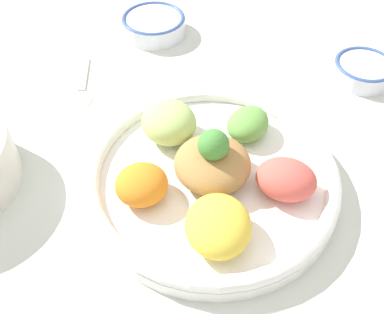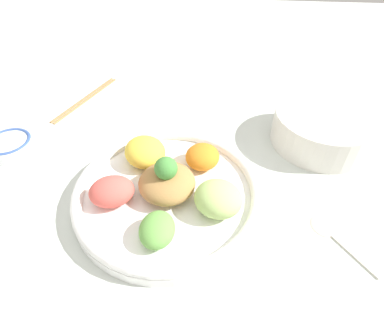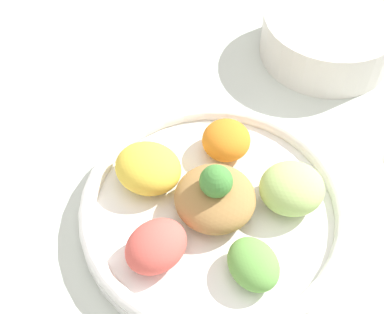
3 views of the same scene
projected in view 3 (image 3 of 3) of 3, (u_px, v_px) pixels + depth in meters
ground_plane at (191, 201)px, 0.69m from camera, size 2.40×2.40×0.00m
salad_platter at (214, 205)px, 0.66m from camera, size 0.33×0.33×0.10m
side_serving_bowl at (329, 33)px, 0.84m from camera, size 0.21×0.21×0.07m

